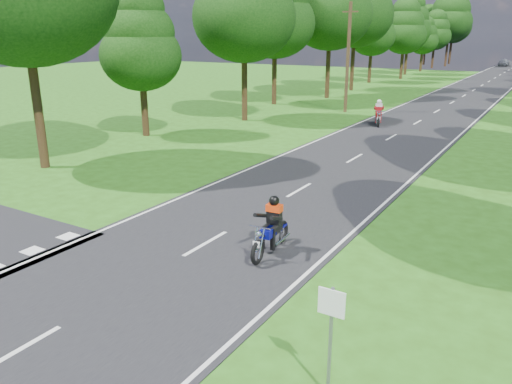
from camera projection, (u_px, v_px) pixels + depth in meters
The scene contains 9 objects.
ground at pixel (158, 271), 12.65m from camera, with size 160.00×160.00×0.00m, color #285212.
main_road at pixel (474, 90), 53.44m from camera, with size 7.00×140.00×0.02m, color black.
road_markings at pixel (470, 92), 51.97m from camera, with size 7.40×140.00×0.01m.
treeline at pixel (510, 12), 58.45m from camera, with size 40.00×115.35×14.78m.
telegraph_pole at pixel (348, 57), 37.22m from camera, with size 1.20×0.26×8.00m.
road_sign at pixel (331, 325), 7.89m from camera, with size 0.45×0.07×2.00m.
rider_near_blue at pixel (271, 226), 13.44m from camera, with size 0.63×1.90×1.59m, color #0B0E80, non-canonical shape.
rider_far_red at pixel (379, 113), 32.56m from camera, with size 0.66×1.99×1.66m, color #B8110E, non-canonical shape.
distant_car at pixel (504, 62), 93.51m from camera, with size 1.62×4.02×1.37m, color #ABADB2.
Camera 1 is at (8.05, -8.52, 5.74)m, focal length 35.00 mm.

